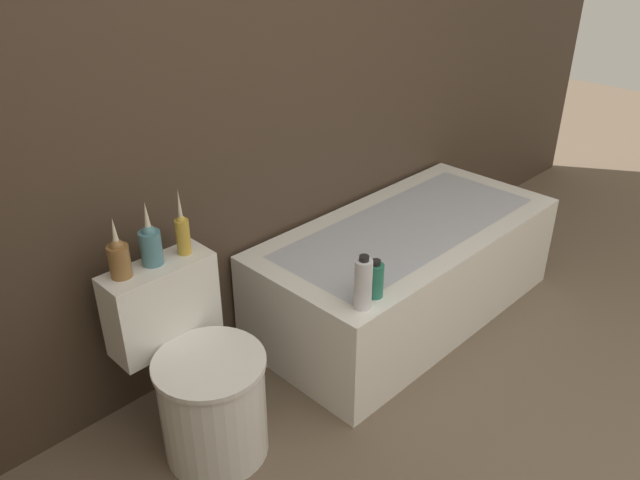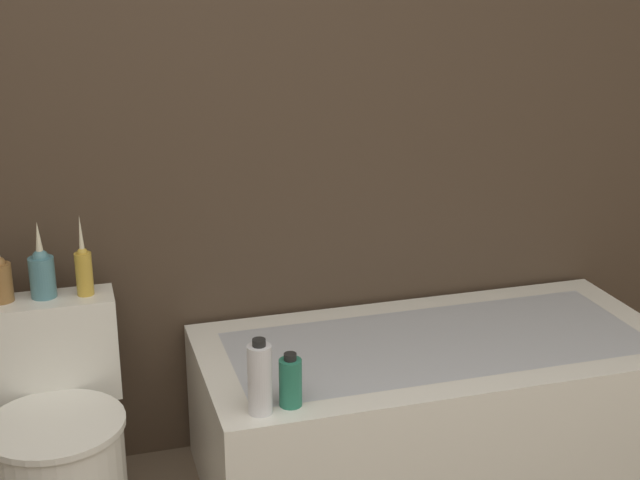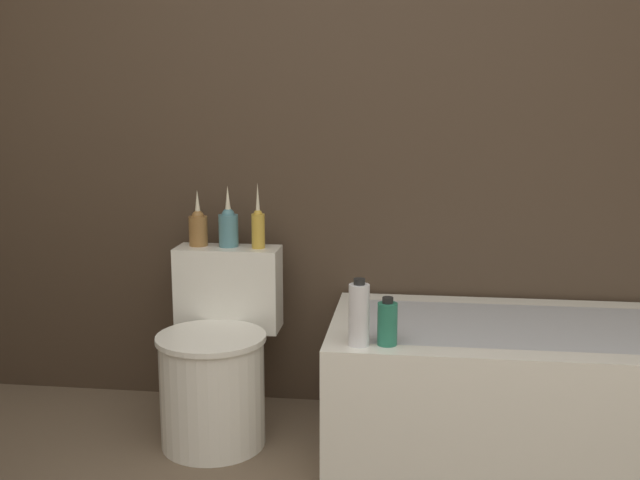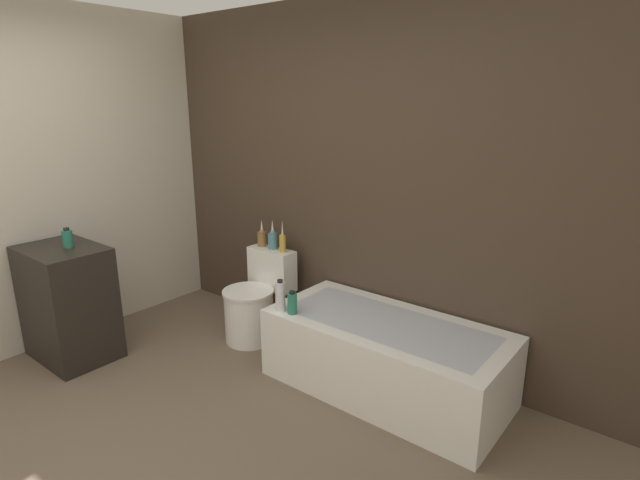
{
  "view_description": "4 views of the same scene",
  "coord_description": "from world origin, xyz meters",
  "px_view_note": "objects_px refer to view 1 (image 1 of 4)",
  "views": [
    {
      "loc": [
        -1.41,
        0.1,
        1.86
      ],
      "look_at": [
        0.04,
        1.56,
        0.75
      ],
      "focal_mm": 35.0,
      "sensor_mm": 36.0,
      "label": 1
    },
    {
      "loc": [
        -0.37,
        -0.8,
        1.75
      ],
      "look_at": [
        0.34,
        1.58,
        0.92
      ],
      "focal_mm": 50.0,
      "sensor_mm": 36.0,
      "label": 2
    },
    {
      "loc": [
        0.28,
        -0.97,
        1.3
      ],
      "look_at": [
        -0.04,
        1.51,
        0.82
      ],
      "focal_mm": 42.0,
      "sensor_mm": 36.0,
      "label": 3
    },
    {
      "loc": [
        2.3,
        -0.92,
        1.91
      ],
      "look_at": [
        0.26,
        1.62,
        0.97
      ],
      "focal_mm": 28.0,
      "sensor_mm": 36.0,
      "label": 4
    }
  ],
  "objects_px": {
    "vase_silver": "(150,243)",
    "shampoo_bottle_tall": "(363,284)",
    "toilet": "(200,379)",
    "vase_bronze": "(183,232)",
    "shampoo_bottle_short": "(375,280)",
    "vase_gold": "(119,257)",
    "bathtub": "(406,269)"
  },
  "relations": [
    {
      "from": "bathtub",
      "to": "shampoo_bottle_short",
      "type": "height_order",
      "value": "shampoo_bottle_short"
    },
    {
      "from": "shampoo_bottle_tall",
      "to": "vase_silver",
      "type": "bearing_deg",
      "value": 137.37
    },
    {
      "from": "bathtub",
      "to": "shampoo_bottle_tall",
      "type": "bearing_deg",
      "value": -156.48
    },
    {
      "from": "shampoo_bottle_short",
      "to": "vase_gold",
      "type": "bearing_deg",
      "value": 147.21
    },
    {
      "from": "toilet",
      "to": "shampoo_bottle_tall",
      "type": "relative_size",
      "value": 3.13
    },
    {
      "from": "vase_silver",
      "to": "vase_gold",
      "type": "bearing_deg",
      "value": 179.58
    },
    {
      "from": "vase_bronze",
      "to": "toilet",
      "type": "bearing_deg",
      "value": -120.98
    },
    {
      "from": "bathtub",
      "to": "vase_silver",
      "type": "bearing_deg",
      "value": 169.53
    },
    {
      "from": "bathtub",
      "to": "toilet",
      "type": "xyz_separation_m",
      "value": [
        -1.24,
        0.0,
        0.05
      ]
    },
    {
      "from": "vase_gold",
      "to": "vase_bronze",
      "type": "bearing_deg",
      "value": -4.09
    },
    {
      "from": "toilet",
      "to": "vase_gold",
      "type": "bearing_deg",
      "value": 118.94
    },
    {
      "from": "shampoo_bottle_short",
      "to": "bathtub",
      "type": "bearing_deg",
      "value": 25.43
    },
    {
      "from": "toilet",
      "to": "vase_silver",
      "type": "relative_size",
      "value": 2.89
    },
    {
      "from": "bathtub",
      "to": "shampoo_bottle_short",
      "type": "xyz_separation_m",
      "value": [
        -0.58,
        -0.28,
        0.32
      ]
    },
    {
      "from": "toilet",
      "to": "bathtub",
      "type": "bearing_deg",
      "value": -0.15
    },
    {
      "from": "toilet",
      "to": "vase_bronze",
      "type": "height_order",
      "value": "vase_bronze"
    },
    {
      "from": "toilet",
      "to": "vase_gold",
      "type": "distance_m",
      "value": 0.55
    },
    {
      "from": "shampoo_bottle_tall",
      "to": "shampoo_bottle_short",
      "type": "xyz_separation_m",
      "value": [
        0.09,
        0.02,
        -0.03
      ]
    },
    {
      "from": "vase_silver",
      "to": "bathtub",
      "type": "bearing_deg",
      "value": -10.47
    },
    {
      "from": "toilet",
      "to": "vase_bronze",
      "type": "xyz_separation_m",
      "value": [
        0.13,
        0.21,
        0.49
      ]
    },
    {
      "from": "vase_gold",
      "to": "vase_silver",
      "type": "height_order",
      "value": "vase_silver"
    },
    {
      "from": "shampoo_bottle_tall",
      "to": "vase_gold",
      "type": "bearing_deg",
      "value": 142.94
    },
    {
      "from": "bathtub",
      "to": "vase_gold",
      "type": "height_order",
      "value": "vase_gold"
    },
    {
      "from": "toilet",
      "to": "shampoo_bottle_short",
      "type": "distance_m",
      "value": 0.76
    },
    {
      "from": "shampoo_bottle_tall",
      "to": "shampoo_bottle_short",
      "type": "height_order",
      "value": "shampoo_bottle_tall"
    },
    {
      "from": "bathtub",
      "to": "shampoo_bottle_short",
      "type": "bearing_deg",
      "value": -154.57
    },
    {
      "from": "vase_gold",
      "to": "shampoo_bottle_tall",
      "type": "xyz_separation_m",
      "value": [
        0.69,
        -0.52,
        -0.19
      ]
    },
    {
      "from": "vase_silver",
      "to": "shampoo_bottle_short",
      "type": "relative_size",
      "value": 1.51
    },
    {
      "from": "vase_silver",
      "to": "shampoo_bottle_tall",
      "type": "bearing_deg",
      "value": -42.63
    },
    {
      "from": "bathtub",
      "to": "vase_gold",
      "type": "bearing_deg",
      "value": 170.44
    },
    {
      "from": "vase_silver",
      "to": "shampoo_bottle_tall",
      "type": "height_order",
      "value": "vase_silver"
    },
    {
      "from": "toilet",
      "to": "shampoo_bottle_short",
      "type": "bearing_deg",
      "value": -22.93
    }
  ]
}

